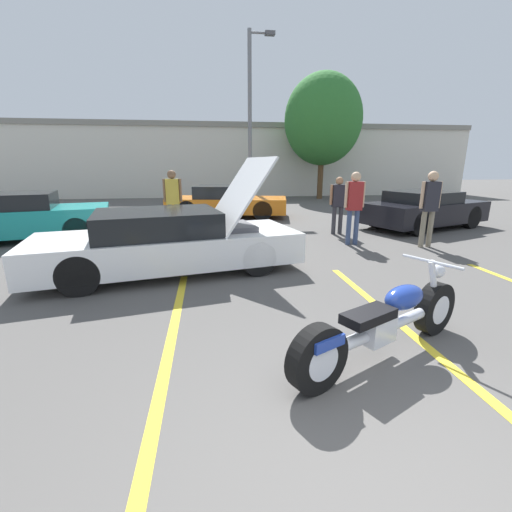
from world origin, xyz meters
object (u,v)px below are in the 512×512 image
at_px(tree_background, 323,120).
at_px(parked_car_mid_row, 227,202).
at_px(spectator_near_motorcycle, 173,197).
at_px(spectator_by_show_car, 354,202).
at_px(spectator_midground, 338,201).
at_px(motorcycle, 385,323).
at_px(parked_car_right_row, 424,210).
at_px(light_pole, 252,114).
at_px(parked_car_left_row, 23,218).
at_px(show_car_hood_open, 170,241).
at_px(spectator_far_lot, 430,202).

xyz_separation_m(tree_background, parked_car_mid_row, (-5.84, -6.52, -3.81)).
height_order(tree_background, spectator_near_motorcycle, tree_background).
bearing_deg(spectator_by_show_car, tree_background, 75.88).
bearing_deg(spectator_midground, spectator_by_show_car, -94.71).
relative_size(spectator_near_motorcycle, spectator_by_show_car, 1.01).
distance_m(tree_background, spectator_by_show_car, 12.50).
relative_size(motorcycle, spectator_midground, 1.45).
bearing_deg(tree_background, spectator_near_motorcycle, -127.47).
bearing_deg(tree_background, parked_car_right_row, -88.39).
distance_m(parked_car_mid_row, spectator_by_show_car, 5.95).
xyz_separation_m(spectator_near_motorcycle, spectator_midground, (4.70, -0.51, -0.13)).
relative_size(light_pole, tree_background, 1.11).
xyz_separation_m(motorcycle, parked_car_left_row, (-6.74, 6.81, 0.22)).
bearing_deg(spectator_midground, show_car_hood_open, -145.76).
distance_m(light_pole, spectator_by_show_car, 9.23).
bearing_deg(motorcycle, spectator_by_show_car, 43.59).
bearing_deg(spectator_by_show_car, parked_car_mid_row, 119.33).
height_order(show_car_hood_open, parked_car_right_row, show_car_hood_open).
bearing_deg(light_pole, parked_car_left_row, -135.85).
xyz_separation_m(tree_background, spectator_by_show_car, (-2.94, -11.69, -3.30)).
distance_m(parked_car_mid_row, spectator_near_motorcycle, 3.75).
relative_size(parked_car_right_row, spectator_by_show_car, 2.46).
xyz_separation_m(motorcycle, show_car_hood_open, (-2.53, 3.42, 0.19)).
xyz_separation_m(parked_car_mid_row, spectator_by_show_car, (2.91, -5.17, 0.51)).
bearing_deg(spectator_far_lot, spectator_midground, 130.24).
bearing_deg(parked_car_left_row, spectator_near_motorcycle, -11.76).
height_order(light_pole, spectator_by_show_car, light_pole).
bearing_deg(spectator_by_show_car, motorcycle, -109.54).
bearing_deg(spectator_by_show_car, spectator_near_motorcycle, 157.92).
height_order(motorcycle, spectator_near_motorcycle, spectator_near_motorcycle).
height_order(spectator_by_show_car, spectator_midground, spectator_by_show_car).
xyz_separation_m(light_pole, parked_car_mid_row, (-1.40, -3.38, -3.63)).
height_order(parked_car_right_row, spectator_far_lot, spectator_far_lot).
bearing_deg(motorcycle, parked_car_mid_row, 69.24).
relative_size(tree_background, spectator_midground, 4.19).
distance_m(light_pole, parked_car_mid_row, 5.16).
relative_size(show_car_hood_open, parked_car_mid_row, 1.07).
height_order(tree_background, show_car_hood_open, tree_background).
distance_m(light_pole, parked_car_left_row, 10.45).
bearing_deg(light_pole, parked_car_mid_row, -112.50).
height_order(light_pole, spectator_near_motorcycle, light_pole).
relative_size(spectator_midground, spectator_far_lot, 0.89).
xyz_separation_m(motorcycle, spectator_midground, (1.92, 6.45, 0.58)).
height_order(light_pole, spectator_midground, light_pole).
bearing_deg(spectator_by_show_car, spectator_far_lot, -16.75).
bearing_deg(show_car_hood_open, motorcycle, -65.29).
bearing_deg(spectator_far_lot, parked_car_right_row, 58.29).
relative_size(parked_car_left_row, spectator_far_lot, 2.46).
relative_size(show_car_hood_open, spectator_far_lot, 2.76).
height_order(tree_background, spectator_by_show_car, tree_background).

